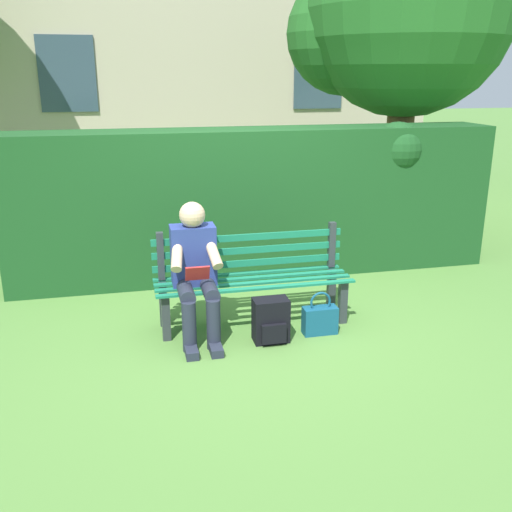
{
  "coord_description": "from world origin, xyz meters",
  "views": [
    {
      "loc": [
        1.06,
        4.69,
        2.18
      ],
      "look_at": [
        0.0,
        0.1,
        0.68
      ],
      "focal_mm": 40.29,
      "sensor_mm": 36.0,
      "label": 1
    }
  ],
  "objects_px": {
    "park_bench": "(252,276)",
    "tree": "(397,16)",
    "backpack": "(271,321)",
    "handbag": "(320,319)",
    "person_seated": "(195,268)"
  },
  "relations": [
    {
      "from": "backpack",
      "to": "tree",
      "type": "bearing_deg",
      "value": -129.42
    },
    {
      "from": "backpack",
      "to": "handbag",
      "type": "height_order",
      "value": "handbag"
    },
    {
      "from": "park_bench",
      "to": "tree",
      "type": "relative_size",
      "value": 0.41
    },
    {
      "from": "park_bench",
      "to": "tree",
      "type": "height_order",
      "value": "tree"
    },
    {
      "from": "park_bench",
      "to": "backpack",
      "type": "distance_m",
      "value": 0.51
    },
    {
      "from": "handbag",
      "to": "person_seated",
      "type": "bearing_deg",
      "value": -12.09
    },
    {
      "from": "park_bench",
      "to": "tree",
      "type": "bearing_deg",
      "value": -135.0
    },
    {
      "from": "person_seated",
      "to": "handbag",
      "type": "bearing_deg",
      "value": 167.91
    },
    {
      "from": "backpack",
      "to": "handbag",
      "type": "bearing_deg",
      "value": -173.81
    },
    {
      "from": "park_bench",
      "to": "backpack",
      "type": "bearing_deg",
      "value": 98.47
    },
    {
      "from": "park_bench",
      "to": "person_seated",
      "type": "height_order",
      "value": "person_seated"
    },
    {
      "from": "tree",
      "to": "backpack",
      "type": "bearing_deg",
      "value": 50.58
    },
    {
      "from": "park_bench",
      "to": "tree",
      "type": "xyz_separation_m",
      "value": [
        -2.42,
        -2.42,
        2.43
      ]
    },
    {
      "from": "tree",
      "to": "park_bench",
      "type": "bearing_deg",
      "value": 45.0
    },
    {
      "from": "person_seated",
      "to": "backpack",
      "type": "bearing_deg",
      "value": 155.19
    }
  ]
}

